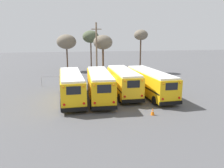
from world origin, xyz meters
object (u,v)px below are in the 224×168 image
school_bus_3 (150,82)px  bare_tree_2 (91,37)px  school_bus_1 (99,85)px  bare_tree_3 (66,42)px  school_bus_2 (123,81)px  bare_tree_1 (141,36)px  utility_pole (97,49)px  bare_tree_0 (103,43)px  school_bus_0 (71,86)px  traffic_cone (153,111)px

school_bus_3 → bare_tree_2: 23.41m
school_bus_1 → bare_tree_2: (1.69, 22.93, 5.20)m
school_bus_1 → bare_tree_3: 23.06m
bare_tree_2 → school_bus_3: bearing=-78.5°
school_bus_2 → bare_tree_2: bearing=93.8°
school_bus_3 → bare_tree_1: size_ratio=1.28×
utility_pole → bare_tree_0: utility_pole is taller
school_bus_0 → school_bus_2: size_ratio=1.06×
school_bus_0 → bare_tree_1: bearing=51.4°
bare_tree_3 → traffic_cone: bearing=-75.7°
school_bus_0 → utility_pole: 14.94m
school_bus_3 → bare_tree_3: (-9.57, 21.84, 4.30)m
bare_tree_2 → bare_tree_3: 5.14m
traffic_cone → school_bus_1: bearing=122.7°
bare_tree_0 → school_bus_3: bearing=-77.9°
bare_tree_1 → utility_pole: bearing=-157.3°
bare_tree_1 → traffic_cone: size_ratio=12.31×
school_bus_1 → bare_tree_3: bearing=98.4°
school_bus_3 → utility_pole: 14.55m
school_bus_1 → bare_tree_1: bare_tree_1 is taller
school_bus_0 → traffic_cone: 9.57m
school_bus_2 → bare_tree_0: bearing=90.3°
utility_pole → bare_tree_1: 10.40m
school_bus_1 → school_bus_3: 6.27m
school_bus_2 → bare_tree_2: 22.22m
school_bus_0 → bare_tree_0: size_ratio=1.38×
school_bus_2 → school_bus_3: (3.12, -0.80, -0.06)m
bare_tree_2 → school_bus_0: bearing=-102.0°
bare_tree_2 → bare_tree_3: (-5.02, -0.51, -0.98)m
bare_tree_2 → traffic_cone: bearing=-85.6°
school_bus_2 → bare_tree_3: bare_tree_3 is taller
utility_pole → bare_tree_2: size_ratio=1.13×
bare_tree_0 → bare_tree_1: 8.40m
school_bus_1 → traffic_cone: school_bus_1 is taller
school_bus_0 → bare_tree_1: (14.12, 17.71, 5.50)m
bare_tree_3 → bare_tree_1: bearing=-17.4°
school_bus_2 → school_bus_3: school_bus_2 is taller
bare_tree_2 → bare_tree_3: size_ratio=1.11×
school_bus_1 → school_bus_3: size_ratio=0.93×
bare_tree_0 → traffic_cone: bare_tree_0 is taller
school_bus_1 → bare_tree_3: bare_tree_3 is taller
school_bus_1 → traffic_cone: 7.40m
school_bus_0 → school_bus_3: school_bus_0 is taller
school_bus_2 → traffic_cone: 7.67m
school_bus_3 → school_bus_2: bearing=165.6°
school_bus_1 → utility_pole: 14.46m
school_bus_3 → utility_pole: utility_pole is taller
school_bus_0 → bare_tree_0: (6.16, 15.33, 4.24)m
school_bus_2 → bare_tree_3: 22.41m
school_bus_1 → bare_tree_2: bare_tree_2 is taller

